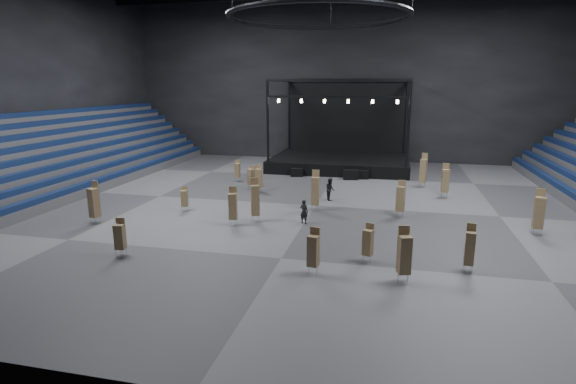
% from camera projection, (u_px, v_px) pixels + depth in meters
% --- Properties ---
extents(floor, '(50.00, 50.00, 0.00)m').
position_uv_depth(floor, '(316.00, 206.00, 32.76)').
color(floor, '#545457').
rests_on(floor, ground).
extents(wall_back, '(50.00, 0.20, 18.00)m').
position_uv_depth(wall_back, '(348.00, 81.00, 50.55)').
color(wall_back, black).
rests_on(wall_back, ground).
extents(wall_front, '(50.00, 0.20, 18.00)m').
position_uv_depth(wall_front, '(176.00, 68.00, 10.76)').
color(wall_front, black).
rests_on(wall_front, ground).
extents(wall_left, '(0.20, 42.00, 18.00)m').
position_uv_depth(wall_left, '(11.00, 79.00, 36.12)').
color(wall_left, black).
rests_on(wall_left, ground).
extents(bleachers_left, '(7.20, 40.00, 6.40)m').
position_uv_depth(bleachers_left, '(44.00, 169.00, 37.36)').
color(bleachers_left, '#4A4A4D').
rests_on(bleachers_left, floor).
extents(stage, '(14.00, 10.00, 9.20)m').
position_uv_depth(stage, '(341.00, 153.00, 47.80)').
color(stage, black).
rests_on(stage, floor).
extents(truss_ring, '(12.30, 12.30, 5.15)m').
position_uv_depth(truss_ring, '(318.00, 16.00, 29.72)').
color(truss_ring, black).
rests_on(truss_ring, ceiling).
extents(flight_case_left, '(1.26, 0.79, 0.79)m').
position_uv_depth(flight_case_left, '(297.00, 172.00, 43.04)').
color(flight_case_left, black).
rests_on(flight_case_left, floor).
extents(flight_case_mid, '(1.49, 0.97, 0.91)m').
position_uv_depth(flight_case_mid, '(351.00, 175.00, 41.61)').
color(flight_case_mid, black).
rests_on(flight_case_mid, floor).
extents(flight_case_right, '(1.30, 0.77, 0.82)m').
position_uv_depth(flight_case_right, '(362.00, 175.00, 41.91)').
color(flight_case_right, black).
rests_on(flight_case_right, floor).
extents(chair_stack_0, '(0.64, 0.64, 2.75)m').
position_uv_depth(chair_stack_0, '(94.00, 202.00, 28.21)').
color(chair_stack_0, silver).
rests_on(chair_stack_0, floor).
extents(chair_stack_1, '(0.49, 0.49, 2.31)m').
position_uv_depth(chair_stack_1, '(259.00, 178.00, 36.55)').
color(chair_stack_1, silver).
rests_on(chair_stack_1, floor).
extents(chair_stack_2, '(0.57, 0.57, 1.98)m').
position_uv_depth(chair_stack_2, '(368.00, 242.00, 22.14)').
color(chair_stack_2, silver).
rests_on(chair_stack_2, floor).
extents(chair_stack_3, '(0.67, 0.67, 2.87)m').
position_uv_depth(chair_stack_3, '(255.00, 199.00, 28.66)').
color(chair_stack_3, silver).
rests_on(chair_stack_3, floor).
extents(chair_stack_4, '(0.56, 0.56, 2.76)m').
position_uv_depth(chair_stack_4, '(539.00, 212.00, 26.01)').
color(chair_stack_4, silver).
rests_on(chair_stack_4, floor).
extents(chair_stack_5, '(0.44, 0.44, 1.95)m').
position_uv_depth(chair_stack_5, '(237.00, 170.00, 40.73)').
color(chair_stack_5, silver).
rests_on(chair_stack_5, floor).
extents(chair_stack_6, '(0.56, 0.56, 2.22)m').
position_uv_depth(chair_stack_6, '(313.00, 250.00, 20.71)').
color(chair_stack_6, silver).
rests_on(chair_stack_6, floor).
extents(chair_stack_7, '(0.56, 0.56, 2.88)m').
position_uv_depth(chair_stack_7, '(315.00, 190.00, 31.11)').
color(chair_stack_7, silver).
rests_on(chair_stack_7, floor).
extents(chair_stack_8, '(0.49, 0.49, 1.74)m').
position_uv_depth(chair_stack_8, '(184.00, 198.00, 31.11)').
color(chair_stack_8, silver).
rests_on(chair_stack_8, floor).
extents(chair_stack_9, '(0.66, 0.66, 2.59)m').
position_uv_depth(chair_stack_9, '(404.00, 254.00, 19.78)').
color(chair_stack_9, silver).
rests_on(chair_stack_9, floor).
extents(chair_stack_10, '(0.59, 0.59, 2.46)m').
position_uv_depth(chair_stack_10, '(233.00, 206.00, 27.90)').
color(chair_stack_10, silver).
rests_on(chair_stack_10, floor).
extents(chair_stack_11, '(0.54, 0.54, 2.69)m').
position_uv_depth(chair_stack_11, '(445.00, 180.00, 34.77)').
color(chair_stack_11, silver).
rests_on(chair_stack_11, floor).
extents(chair_stack_12, '(0.65, 0.65, 2.95)m').
position_uv_depth(chair_stack_12, '(423.00, 170.00, 38.27)').
color(chair_stack_12, silver).
rests_on(chair_stack_12, floor).
extents(chair_stack_13, '(0.47, 0.47, 2.34)m').
position_uv_depth(chair_stack_13, '(470.00, 248.00, 20.95)').
color(chair_stack_13, silver).
rests_on(chair_stack_13, floor).
extents(chair_stack_14, '(0.62, 0.62, 2.05)m').
position_uv_depth(chair_stack_14, '(251.00, 177.00, 37.60)').
color(chair_stack_14, silver).
rests_on(chair_stack_14, floor).
extents(chair_stack_15, '(0.61, 0.61, 2.48)m').
position_uv_depth(chair_stack_15, '(401.00, 198.00, 29.63)').
color(chair_stack_15, silver).
rests_on(chair_stack_15, floor).
extents(chair_stack_16, '(0.55, 0.55, 1.99)m').
position_uv_depth(chair_stack_16, '(120.00, 236.00, 22.92)').
color(chair_stack_16, silver).
rests_on(chair_stack_16, floor).
extents(man_center, '(0.66, 0.55, 1.56)m').
position_uv_depth(man_center, '(304.00, 212.00, 28.38)').
color(man_center, black).
rests_on(man_center, floor).
extents(crew_member, '(0.91, 1.01, 1.70)m').
position_uv_depth(crew_member, '(330.00, 189.00, 34.12)').
color(crew_member, black).
rests_on(crew_member, floor).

